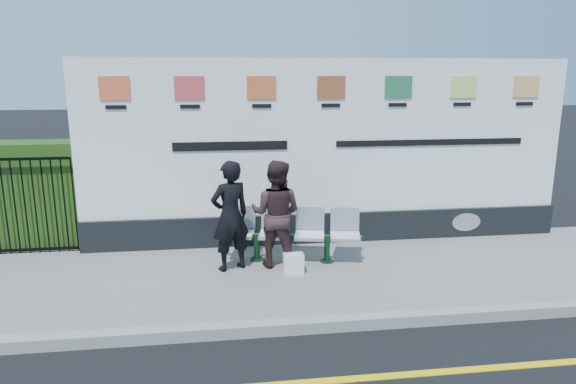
# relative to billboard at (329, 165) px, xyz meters

# --- Properties ---
(ground) EXTENTS (80.00, 80.00, 0.00)m
(ground) POSITION_rel_billboard_xyz_m (-0.50, -3.85, -1.42)
(ground) COLOR black
(pavement) EXTENTS (14.00, 3.00, 0.12)m
(pavement) POSITION_rel_billboard_xyz_m (-0.50, -1.35, -1.36)
(pavement) COLOR slate
(pavement) RESTS_ON ground
(kerb) EXTENTS (14.00, 0.18, 0.14)m
(kerb) POSITION_rel_billboard_xyz_m (-0.50, -2.85, -1.35)
(kerb) COLOR gray
(kerb) RESTS_ON ground
(yellow_line) EXTENTS (14.00, 0.10, 0.01)m
(yellow_line) POSITION_rel_billboard_xyz_m (-0.50, -3.85, -1.42)
(yellow_line) COLOR yellow
(yellow_line) RESTS_ON ground
(billboard) EXTENTS (8.00, 0.30, 3.00)m
(billboard) POSITION_rel_billboard_xyz_m (0.00, 0.00, 0.00)
(billboard) COLOR black
(billboard) RESTS_ON pavement
(hedge) EXTENTS (2.35, 0.70, 1.70)m
(hedge) POSITION_rel_billboard_xyz_m (-5.08, 0.45, -0.45)
(hedge) COLOR #264815
(hedge) RESTS_ON pavement
(railing) EXTENTS (2.05, 0.06, 1.54)m
(railing) POSITION_rel_billboard_xyz_m (-5.08, -0.00, -0.53)
(railing) COLOR black
(railing) RESTS_ON pavement
(bench) EXTENTS (2.09, 0.93, 0.43)m
(bench) POSITION_rel_billboard_xyz_m (-0.74, -0.90, -1.08)
(bench) COLOR silver
(bench) RESTS_ON pavement
(woman_left) EXTENTS (0.69, 0.59, 1.59)m
(woman_left) POSITION_rel_billboard_xyz_m (-1.65, -1.10, -0.50)
(woman_left) COLOR black
(woman_left) RESTS_ON pavement
(woman_right) EXTENTS (0.93, 0.83, 1.57)m
(woman_right) POSITION_rel_billboard_xyz_m (-0.99, -1.05, -0.51)
(woman_right) COLOR #342222
(woman_right) RESTS_ON pavement
(handbag_brown) EXTENTS (0.29, 0.15, 0.22)m
(handbag_brown) POSITION_rel_billboard_xyz_m (-1.00, -0.84, -0.76)
(handbag_brown) COLOR black
(handbag_brown) RESTS_ON bench
(carrier_bag_white) EXTENTS (0.28, 0.17, 0.28)m
(carrier_bag_white) POSITION_rel_billboard_xyz_m (-0.78, -1.38, -1.16)
(carrier_bag_white) COLOR white
(carrier_bag_white) RESTS_ON pavement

